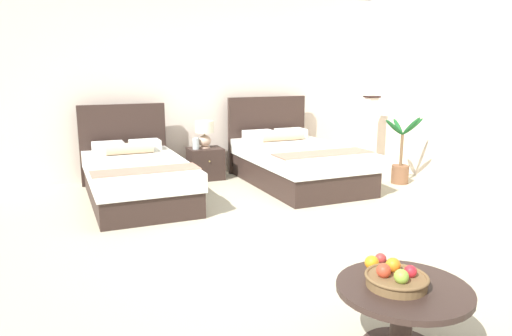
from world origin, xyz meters
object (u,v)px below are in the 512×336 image
(floor_lamp_corner, at_px, (370,133))
(table_lamp, at_px, (204,132))
(nightstand, at_px, (205,164))
(fruit_bowl, at_px, (396,278))
(loose_orange, at_px, (372,263))
(loose_apple, at_px, (381,259))
(bed_near_window, at_px, (136,177))
(potted_palm, at_px, (401,162))
(bed_near_corner, at_px, (296,162))
(coffee_table, at_px, (403,305))
(vase, at_px, (196,143))

(floor_lamp_corner, bearing_deg, table_lamp, 173.17)
(nightstand, distance_m, fruit_bowl, 4.65)
(fruit_bowl, bearing_deg, loose_orange, 87.70)
(loose_apple, bearing_deg, bed_near_window, 105.67)
(bed_near_window, height_order, potted_palm, bed_near_window)
(bed_near_corner, distance_m, potted_palm, 1.49)
(coffee_table, bearing_deg, nightstand, 87.91)
(bed_near_window, xyz_separation_m, bed_near_corner, (2.22, -0.00, 0.02))
(coffee_table, bearing_deg, loose_orange, 97.10)
(bed_near_corner, bearing_deg, table_lamp, 145.06)
(bed_near_corner, bearing_deg, loose_orange, -109.94)
(nightstand, xyz_separation_m, loose_orange, (-0.20, -4.39, 0.22))
(table_lamp, bearing_deg, potted_palm, -28.13)
(vase, relative_size, coffee_table, 0.22)
(fruit_bowl, xyz_separation_m, loose_orange, (0.01, 0.25, -0.00))
(vase, distance_m, loose_orange, 4.35)
(table_lamp, bearing_deg, bed_near_corner, -34.94)
(coffee_table, relative_size, loose_orange, 8.62)
(bed_near_window, height_order, fruit_bowl, bed_near_window)
(bed_near_corner, bearing_deg, loose_apple, -108.76)
(nightstand, height_order, floor_lamp_corner, floor_lamp_corner)
(bed_near_window, height_order, vase, bed_near_window)
(floor_lamp_corner, bearing_deg, bed_near_window, -173.13)
(table_lamp, distance_m, potted_palm, 2.85)
(bed_near_corner, xyz_separation_m, vase, (-1.26, 0.72, 0.24))
(nightstand, distance_m, table_lamp, 0.47)
(table_lamp, relative_size, floor_lamp_corner, 0.34)
(nightstand, bearing_deg, potted_palm, -27.77)
(table_lamp, bearing_deg, nightstand, -90.00)
(bed_near_corner, distance_m, loose_orange, 3.87)
(bed_near_corner, height_order, fruit_bowl, bed_near_corner)
(bed_near_corner, relative_size, floor_lamp_corner, 1.85)
(bed_near_window, xyz_separation_m, loose_apple, (1.01, -3.59, 0.15))
(floor_lamp_corner, xyz_separation_m, potted_palm, (-0.18, -1.01, -0.27))
(vase, height_order, loose_apple, vase)
(bed_near_corner, bearing_deg, floor_lamp_corner, 16.43)
(bed_near_window, height_order, loose_apple, bed_near_window)
(nightstand, bearing_deg, table_lamp, 90.00)
(bed_near_corner, xyz_separation_m, fruit_bowl, (-1.33, -3.88, 0.15))
(nightstand, bearing_deg, bed_near_window, -145.73)
(loose_apple, bearing_deg, vase, 90.60)
(nightstand, relative_size, potted_palm, 0.49)
(fruit_bowl, height_order, loose_apple, fruit_bowl)
(loose_apple, relative_size, floor_lamp_corner, 0.06)
(bed_near_window, bearing_deg, fruit_bowl, -77.00)
(coffee_table, bearing_deg, bed_near_window, 103.54)
(vase, bearing_deg, loose_orange, -90.73)
(vase, xyz_separation_m, loose_apple, (0.04, -4.30, -0.10))
(loose_apple, relative_size, potted_palm, 0.07)
(loose_orange, bearing_deg, fruit_bowl, -92.30)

